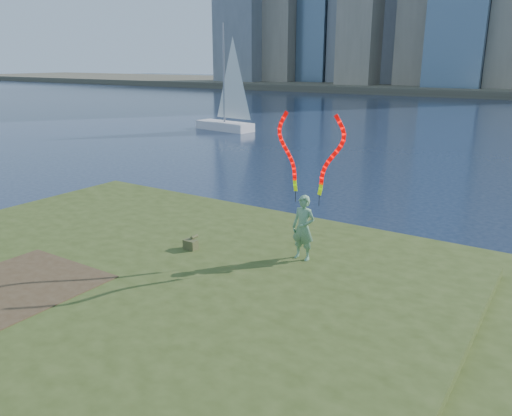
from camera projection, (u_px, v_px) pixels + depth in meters
The scene contains 6 objects.
ground at pixel (186, 287), 13.18m from camera, with size 320.00×320.00×0.00m, color #19253F.
grassy_knoll at pixel (119, 311), 11.24m from camera, with size 20.00×18.00×0.80m.
dirt_patch at pixel (21, 283), 11.54m from camera, with size 3.20×3.00×0.02m, color #47331E.
woman_with_ribbons at pixel (305, 207), 12.62m from camera, with size 2.08×0.42×4.07m.
canvas_bag at pixel (191, 244), 13.63m from camera, with size 0.37×0.42×0.35m.
sailboat at pixel (227, 113), 42.02m from camera, with size 5.82×2.53×8.73m.
Camera 1 is at (8.14, -9.05, 5.78)m, focal length 35.00 mm.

